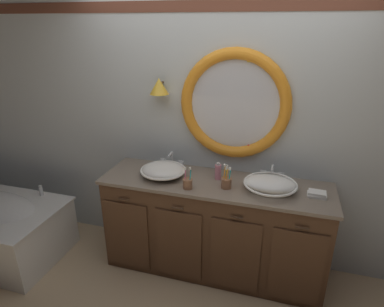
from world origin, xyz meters
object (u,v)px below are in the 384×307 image
at_px(sink_basin_right, 270,184).
at_px(folded_hand_towel, 317,194).
at_px(toothbrush_holder_left, 188,183).
at_px(toothbrush_holder_right, 226,182).
at_px(sink_basin_left, 163,170).
at_px(soap_dispenser, 218,171).

distance_m(sink_basin_right, folded_hand_towel, 0.37).
distance_m(toothbrush_holder_left, toothbrush_holder_right, 0.32).
relative_size(sink_basin_left, soap_dispenser, 2.52).
xyz_separation_m(sink_basin_left, toothbrush_holder_right, (0.58, -0.05, -0.01)).
relative_size(sink_basin_left, toothbrush_holder_right, 1.92).
relative_size(toothbrush_holder_left, folded_hand_towel, 1.34).
bearing_deg(soap_dispenser, folded_hand_towel, -5.69).
distance_m(sink_basin_left, toothbrush_holder_left, 0.32).
height_order(toothbrush_holder_left, folded_hand_towel, toothbrush_holder_left).
distance_m(sink_basin_right, toothbrush_holder_left, 0.68).
distance_m(soap_dispenser, folded_hand_towel, 0.83).
relative_size(sink_basin_left, folded_hand_towel, 2.81).
bearing_deg(soap_dispenser, toothbrush_holder_left, -129.77).
bearing_deg(soap_dispenser, sink_basin_left, -169.29).
bearing_deg(sink_basin_left, sink_basin_right, 0.00).
height_order(toothbrush_holder_left, soap_dispenser, toothbrush_holder_left).
xyz_separation_m(toothbrush_holder_left, soap_dispenser, (0.20, 0.24, 0.02)).
xyz_separation_m(sink_basin_left, folded_hand_towel, (1.30, 0.01, -0.04)).
height_order(sink_basin_left, toothbrush_holder_left, toothbrush_holder_left).
distance_m(sink_basin_left, sink_basin_right, 0.93).
bearing_deg(folded_hand_towel, soap_dispenser, 174.31).
bearing_deg(toothbrush_holder_right, sink_basin_left, 174.74).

